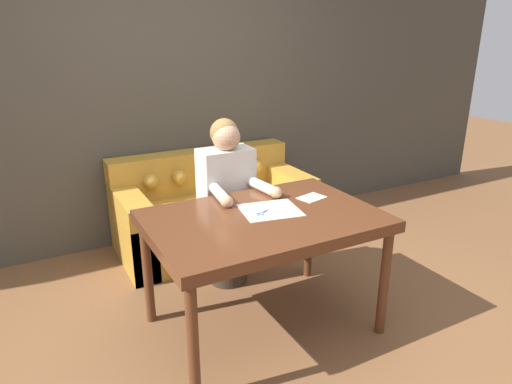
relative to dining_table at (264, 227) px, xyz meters
The scene contains 8 objects.
ground_plane 0.71m from the dining_table, 121.80° to the right, with size 16.00×16.00×0.00m, color brown.
wall_back 1.79m from the dining_table, 92.57° to the left, with size 8.00×0.06×2.60m.
dining_table is the anchor object (origin of this frame).
couch 1.35m from the dining_table, 80.87° to the left, with size 1.64×0.81×0.80m.
person 0.62m from the dining_table, 85.97° to the left, with size 0.43×0.58×1.24m.
pattern_paper_main 0.12m from the dining_table, 35.00° to the left, with size 0.39×0.36×0.00m.
pattern_paper_offcut 0.44m from the dining_table, 15.20° to the left, with size 0.20×0.16×0.00m.
scissors 0.09m from the dining_table, 58.65° to the left, with size 0.24×0.16×0.01m.
Camera 1 is at (-1.15, -2.05, 1.79)m, focal length 32.00 mm.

